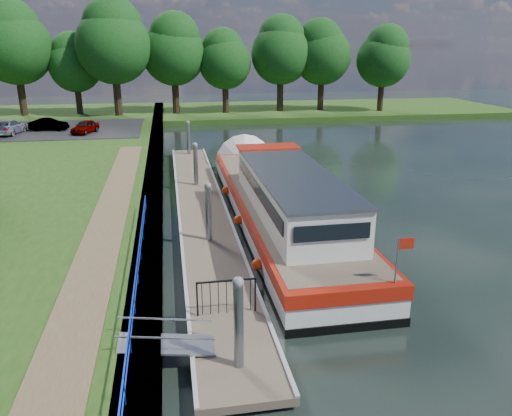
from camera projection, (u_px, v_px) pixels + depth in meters
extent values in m
plane|color=black|center=(237.00, 367.00, 13.60)|extent=(160.00, 160.00, 0.00)
cube|color=#473D2D|center=(152.00, 199.00, 27.10)|extent=(1.10, 90.00, 0.78)
cube|color=#234313|center=(273.00, 111.00, 64.16)|extent=(60.00, 18.00, 0.60)
cube|color=brown|center=(101.00, 242.00, 20.12)|extent=(1.60, 40.00, 0.05)
cube|color=black|center=(66.00, 129.00, 47.10)|extent=(14.00, 12.00, 0.06)
cube|color=#0C2DBF|center=(135.00, 278.00, 15.50)|extent=(0.04, 18.00, 0.04)
cube|color=#0C2DBF|center=(136.00, 288.00, 15.61)|extent=(0.03, 18.00, 0.03)
cylinder|color=#0C2DBF|center=(124.00, 391.00, 10.92)|extent=(0.04, 0.04, 0.72)
cylinder|color=#0C2DBF|center=(130.00, 341.00, 12.80)|extent=(0.04, 0.04, 0.72)
cylinder|color=#0C2DBF|center=(134.00, 303.00, 14.67)|extent=(0.04, 0.04, 0.72)
cylinder|color=#0C2DBF|center=(138.00, 274.00, 16.54)|extent=(0.04, 0.04, 0.72)
cylinder|color=#0C2DBF|center=(140.00, 251.00, 18.41)|extent=(0.04, 0.04, 0.72)
cylinder|color=#0C2DBF|center=(142.00, 232.00, 20.28)|extent=(0.04, 0.04, 0.72)
cylinder|color=#0C2DBF|center=(144.00, 216.00, 22.16)|extent=(0.04, 0.04, 0.72)
cylinder|color=#0C2DBF|center=(146.00, 203.00, 24.03)|extent=(0.04, 0.04, 0.72)
cube|color=brown|center=(202.00, 210.00, 25.68)|extent=(2.50, 30.00, 0.24)
cube|color=#9EA0A3|center=(232.00, 345.00, 14.52)|extent=(2.30, 5.00, 0.30)
cube|color=#9EA0A3|center=(209.00, 243.00, 22.01)|extent=(2.30, 5.00, 0.30)
cube|color=#9EA0A3|center=(197.00, 193.00, 29.50)|extent=(2.30, 5.00, 0.30)
cube|color=#9EA0A3|center=(190.00, 163.00, 36.99)|extent=(2.30, 5.00, 0.30)
cube|color=#9EA0A3|center=(225.00, 206.00, 25.83)|extent=(0.12, 30.00, 0.06)
cube|color=#9EA0A3|center=(179.00, 208.00, 25.44)|extent=(0.12, 30.00, 0.06)
cylinder|color=gray|center=(239.00, 342.00, 12.79)|extent=(0.26, 0.26, 3.40)
sphere|color=gray|center=(238.00, 282.00, 12.26)|extent=(0.30, 0.30, 0.30)
cylinder|color=gray|center=(209.00, 224.00, 21.22)|extent=(0.26, 0.26, 3.40)
sphere|color=gray|center=(208.00, 186.00, 20.69)|extent=(0.30, 0.30, 0.30)
cylinder|color=gray|center=(196.00, 173.00, 29.64)|extent=(0.26, 0.26, 3.40)
sphere|color=gray|center=(195.00, 145.00, 29.11)|extent=(0.30, 0.30, 0.30)
cylinder|color=gray|center=(189.00, 145.00, 38.06)|extent=(0.26, 0.26, 3.40)
sphere|color=gray|center=(188.00, 123.00, 37.53)|extent=(0.30, 0.30, 0.30)
cube|color=#A5A8AD|center=(167.00, 344.00, 13.58)|extent=(2.58, 1.00, 0.43)
cube|color=#A5A8AD|center=(166.00, 338.00, 12.97)|extent=(2.58, 0.04, 0.41)
cube|color=#A5A8AD|center=(166.00, 319.00, 13.87)|extent=(2.58, 0.04, 0.41)
cube|color=black|center=(197.00, 299.00, 15.21)|extent=(0.05, 0.05, 1.15)
cube|color=black|center=(255.00, 294.00, 15.51)|extent=(0.05, 0.05, 1.15)
cube|color=black|center=(226.00, 281.00, 15.19)|extent=(1.85, 0.05, 0.05)
cube|color=black|center=(202.00, 299.00, 15.23)|extent=(0.02, 0.02, 1.10)
cube|color=black|center=(210.00, 298.00, 15.27)|extent=(0.02, 0.02, 1.10)
cube|color=black|center=(218.00, 297.00, 15.32)|extent=(0.02, 0.02, 1.10)
cube|color=black|center=(226.00, 297.00, 15.36)|extent=(0.02, 0.02, 1.10)
cube|color=black|center=(235.00, 296.00, 15.40)|extent=(0.02, 0.02, 1.10)
cube|color=black|center=(243.00, 295.00, 15.44)|extent=(0.02, 0.02, 1.10)
cube|color=black|center=(250.00, 295.00, 15.48)|extent=(0.02, 0.02, 1.10)
cube|color=black|center=(278.00, 223.00, 24.56)|extent=(4.00, 20.00, 0.55)
cube|color=silver|center=(278.00, 211.00, 24.37)|extent=(3.96, 19.90, 0.65)
cube|color=#A21A0B|center=(278.00, 200.00, 24.19)|extent=(4.04, 20.00, 0.48)
cube|color=brown|center=(279.00, 196.00, 24.12)|extent=(3.68, 19.20, 0.04)
cone|color=silver|center=(246.00, 165.00, 34.12)|extent=(4.00, 1.50, 4.00)
cube|color=silver|center=(291.00, 193.00, 21.51)|extent=(3.00, 11.00, 1.75)
cube|color=gray|center=(292.00, 172.00, 21.22)|extent=(3.10, 11.20, 0.10)
cube|color=black|center=(257.00, 189.00, 21.18)|extent=(0.04, 10.00, 0.55)
cube|color=black|center=(325.00, 185.00, 21.68)|extent=(0.04, 10.00, 0.55)
cube|color=black|center=(267.00, 159.00, 26.62)|extent=(2.60, 0.04, 0.55)
cube|color=black|center=(332.00, 232.00, 16.23)|extent=(2.60, 0.04, 0.55)
cube|color=#A21A0B|center=(268.00, 147.00, 26.06)|extent=(3.20, 1.60, 0.06)
cylinder|color=gray|center=(397.00, 261.00, 15.06)|extent=(0.05, 0.05, 1.50)
cube|color=#A21A0B|center=(406.00, 244.00, 14.93)|extent=(0.50, 0.02, 0.35)
sphere|color=#FE3B0E|center=(257.00, 265.00, 18.39)|extent=(0.44, 0.44, 0.44)
sphere|color=#FE3B0E|center=(238.00, 220.00, 23.07)|extent=(0.44, 0.44, 0.44)
sphere|color=#FE3B0E|center=(226.00, 191.00, 27.75)|extent=(0.44, 0.44, 0.44)
imported|color=#594C47|center=(290.00, 233.00, 16.92)|extent=(0.61, 0.73, 1.72)
cylinder|color=#332316|center=(22.00, 98.00, 56.07)|extent=(0.83, 0.83, 4.21)
sphere|color=#113A13|center=(15.00, 48.00, 54.40)|extent=(7.95, 7.95, 7.95)
sphere|color=#113A13|center=(10.00, 28.00, 53.84)|extent=(6.31, 6.31, 6.31)
cylinder|color=#332316|center=(79.00, 101.00, 57.71)|extent=(0.70, 0.70, 3.10)
sphere|color=#113A13|center=(75.00, 66.00, 56.48)|extent=(5.85, 5.85, 5.85)
sphere|color=#113A13|center=(72.00, 52.00, 56.15)|extent=(4.65, 4.65, 4.65)
cylinder|color=#332316|center=(118.00, 98.00, 55.94)|extent=(0.84, 0.84, 4.29)
sphere|color=#113A13|center=(113.00, 46.00, 54.23)|extent=(8.10, 8.10, 8.10)
sphere|color=#113A13|center=(112.00, 27.00, 53.75)|extent=(6.44, 6.44, 6.44)
cylinder|color=#332316|center=(176.00, 97.00, 58.95)|extent=(0.79, 0.79, 3.83)
sphere|color=#113A13|center=(174.00, 54.00, 57.42)|extent=(7.24, 7.24, 7.24)
sphere|color=#113A13|center=(174.00, 37.00, 56.68)|extent=(5.75, 5.75, 5.75)
cylinder|color=#332316|center=(226.00, 99.00, 59.76)|extent=(0.72, 0.72, 3.26)
sphere|color=#113A13|center=(225.00, 63.00, 58.47)|extent=(6.16, 6.16, 6.16)
sphere|color=#113A13|center=(223.00, 49.00, 58.19)|extent=(4.89, 4.89, 4.89)
cylinder|color=#332316|center=(280.00, 95.00, 61.07)|extent=(0.78, 0.78, 3.77)
sphere|color=#113A13|center=(281.00, 54.00, 59.57)|extent=(7.13, 7.13, 7.13)
sphere|color=#113A13|center=(282.00, 39.00, 59.26)|extent=(5.66, 5.66, 5.66)
cylinder|color=#332316|center=(321.00, 95.00, 61.96)|extent=(0.77, 0.77, 3.65)
sphere|color=#113A13|center=(322.00, 56.00, 60.51)|extent=(6.89, 6.89, 6.89)
sphere|color=#113A13|center=(320.00, 41.00, 59.93)|extent=(5.47, 5.47, 5.47)
cylinder|color=#332316|center=(381.00, 97.00, 61.41)|extent=(0.74, 0.74, 3.41)
sphere|color=#113A13|center=(383.00, 60.00, 60.06)|extent=(6.43, 6.43, 6.43)
sphere|color=#113A13|center=(387.00, 46.00, 59.39)|extent=(5.11, 5.11, 5.11)
imported|color=#999999|center=(85.00, 127.00, 44.60)|extent=(2.43, 3.58, 1.13)
imported|color=#999999|center=(49.00, 124.00, 45.98)|extent=(3.50, 1.52, 1.12)
imported|color=#999999|center=(9.00, 127.00, 44.10)|extent=(2.28, 4.60, 1.28)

